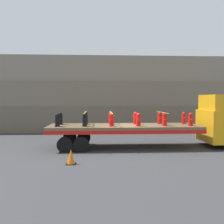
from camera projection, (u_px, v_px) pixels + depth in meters
ground_plane at (124, 147)px, 14.30m from camera, size 120.00×120.00×0.00m
rock_cliff at (115, 94)px, 22.21m from camera, size 60.00×3.30×6.42m
flatbed_trailer at (115, 129)px, 14.22m from camera, size 8.56×2.63×1.29m
fire_hydrant_black_near_0 at (57, 120)px, 13.46m from camera, size 0.31×0.53×0.72m
fire_hydrant_black_far_0 at (60, 119)px, 14.57m from camera, size 0.31×0.53×0.72m
fire_hydrant_black_near_1 at (85, 120)px, 13.54m from camera, size 0.31×0.53×0.72m
fire_hydrant_black_far_1 at (86, 118)px, 14.65m from camera, size 0.31×0.53×0.72m
fire_hydrant_red_near_2 at (112, 120)px, 13.62m from camera, size 0.31×0.53×0.72m
fire_hydrant_red_far_2 at (111, 118)px, 14.73m from camera, size 0.31×0.53×0.72m
fire_hydrant_red_near_3 at (138, 120)px, 13.71m from camera, size 0.31×0.53×0.72m
fire_hydrant_red_far_3 at (135, 118)px, 14.82m from camera, size 0.31×0.53×0.72m
fire_hydrant_red_near_4 at (165, 120)px, 13.79m from camera, size 0.31×0.53×0.72m
fire_hydrant_red_far_4 at (160, 118)px, 14.90m from camera, size 0.31×0.53×0.72m
fire_hydrant_red_near_5 at (191, 120)px, 13.87m from camera, size 0.31×0.53×0.72m
fire_hydrant_red_far_5 at (184, 118)px, 14.98m from camera, size 0.31×0.53×0.72m
cargo_strap_rear at (85, 112)px, 14.08m from camera, size 0.05×2.73×0.01m
cargo_strap_middle at (111, 112)px, 14.16m from camera, size 0.05×2.73×0.01m
cargo_strap_front at (162, 112)px, 14.32m from camera, size 0.05×2.73×0.01m
traffic_cone at (71, 157)px, 10.61m from camera, size 0.42×0.42×0.64m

